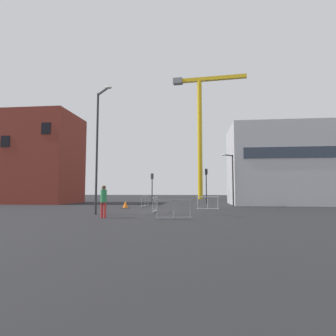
# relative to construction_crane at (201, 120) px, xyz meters

# --- Properties ---
(ground) EXTENTS (160.00, 160.00, 0.00)m
(ground) POSITION_rel_construction_crane_xyz_m (-3.57, -31.60, -15.20)
(ground) COLOR black
(brick_building) EXTENTS (8.04, 7.44, 11.06)m
(brick_building) POSITION_rel_construction_crane_xyz_m (-19.91, -20.09, -9.67)
(brick_building) COLOR maroon
(brick_building) RESTS_ON ground
(office_block) EXTENTS (11.29, 7.60, 8.70)m
(office_block) POSITION_rel_construction_crane_xyz_m (8.68, -20.57, -10.85)
(office_block) COLOR #B7B7BC
(office_block) RESTS_ON ground
(construction_crane) EXTENTS (14.08, 2.23, 23.71)m
(construction_crane) POSITION_rel_construction_crane_xyz_m (0.00, 0.00, 0.00)
(construction_crane) COLOR gold
(construction_crane) RESTS_ON ground
(streetlamp_tall) EXTENTS (1.41, 1.41, 8.08)m
(streetlamp_tall) POSITION_rel_construction_crane_xyz_m (-7.15, -35.20, -10.48)
(streetlamp_tall) COLOR #2D2D30
(streetlamp_tall) RESTS_ON ground
(streetlamp_short) EXTENTS (1.26, 1.25, 5.10)m
(streetlamp_short) POSITION_rel_construction_crane_xyz_m (2.62, -24.88, -12.07)
(streetlamp_short) COLOR #2D2D30
(streetlamp_short) RESTS_ON ground
(traffic_light_far) EXTENTS (0.37, 0.25, 4.17)m
(traffic_light_far) POSITION_rel_construction_crane_xyz_m (0.36, -19.06, -12.41)
(traffic_light_far) COLOR black
(traffic_light_far) RESTS_ON ground
(traffic_light_verge) EXTENTS (0.32, 0.39, 3.71)m
(traffic_light_verge) POSITION_rel_construction_crane_xyz_m (-6.39, -18.14, -12.70)
(traffic_light_verge) COLOR #2D2D30
(traffic_light_verge) RESTS_ON ground
(pedestrian_walking) EXTENTS (0.34, 0.34, 1.84)m
(pedestrian_walking) POSITION_rel_construction_crane_xyz_m (-6.01, -37.22, -14.12)
(pedestrian_walking) COLOR red
(pedestrian_walking) RESTS_ON ground
(safety_barrier_right_run) EXTENTS (1.97, 0.35, 1.08)m
(safety_barrier_right_run) POSITION_rel_construction_crane_xyz_m (-1.98, -37.58, -14.64)
(safety_barrier_right_run) COLOR gray
(safety_barrier_right_run) RESTS_ON ground
(safety_barrier_rear) EXTENTS (0.08, 2.01, 1.08)m
(safety_barrier_rear) POSITION_rel_construction_crane_xyz_m (-3.74, -32.82, -14.64)
(safety_barrier_rear) COLOR #9EA0A5
(safety_barrier_rear) RESTS_ON ground
(safety_barrier_front) EXTENTS (0.28, 2.59, 1.08)m
(safety_barrier_front) POSITION_rel_construction_crane_xyz_m (-5.73, -26.20, -14.64)
(safety_barrier_front) COLOR gray
(safety_barrier_front) RESTS_ON ground
(safety_barrier_mid_span) EXTENTS (1.81, 0.26, 1.08)m
(safety_barrier_mid_span) POSITION_rel_construction_crane_xyz_m (0.11, -29.80, -14.64)
(safety_barrier_mid_span) COLOR #B2B5BA
(safety_barrier_mid_span) RESTS_ON ground
(traffic_cone_striped) EXTENTS (0.64, 0.64, 0.64)m
(traffic_cone_striped) POSITION_rel_construction_crane_xyz_m (-7.09, -28.38, -14.90)
(traffic_cone_striped) COLOR black
(traffic_cone_striped) RESTS_ON ground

